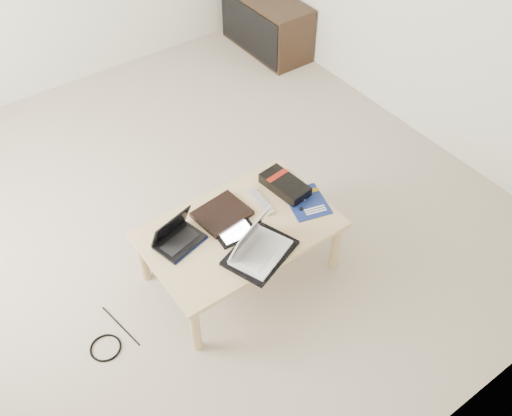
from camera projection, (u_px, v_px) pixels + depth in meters
ground at (183, 217)px, 3.88m from camera, size 4.00×4.00×0.00m
coffee_table at (240, 233)px, 3.31m from camera, size 1.10×0.70×0.40m
media_cabinet at (266, 24)px, 5.25m from camera, size 0.41×0.90×0.50m
book at (222, 214)px, 3.33m from camera, size 0.32×0.28×0.03m
netbook at (177, 237)px, 3.17m from camera, size 0.30×0.25×0.18m
tablet at (235, 232)px, 3.24m from camera, size 0.24×0.20×0.01m
remote at (261, 202)px, 3.41m from camera, size 0.07×0.24×0.02m
neoprene_sleeve at (260, 253)px, 3.13m from camera, size 0.45×0.39×0.02m
white_laptop at (257, 246)px, 3.09m from camera, size 0.38×0.33×0.22m
motherboard at (307, 202)px, 3.41m from camera, size 0.29×0.33×0.01m
gpu_box at (285, 185)px, 3.47m from camera, size 0.19×0.33×0.07m
cable_coil at (228, 240)px, 3.20m from camera, size 0.11×0.11×0.01m
floor_cable_coil at (106, 348)px, 3.17m from camera, size 0.22×0.22×0.01m
floor_cable_trail at (121, 326)px, 3.28m from camera, size 0.07×0.35×0.01m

